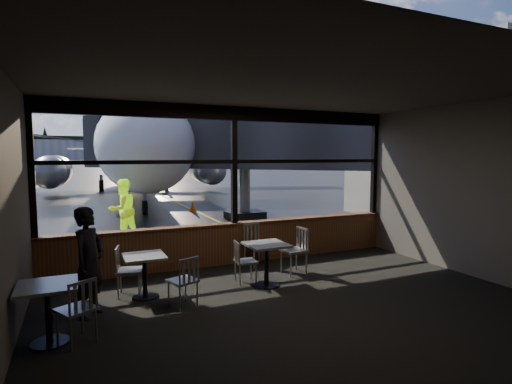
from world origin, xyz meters
TOP-DOWN VIEW (x-y plane):
  - ground_plane at (0.00, 120.00)m, footprint 520.00×520.00m
  - carpet_floor at (0.00, -3.00)m, footprint 8.00×6.00m
  - ceiling at (0.00, -3.00)m, footprint 8.00×6.00m
  - wall_left at (-4.00, -3.00)m, footprint 0.04×6.00m
  - wall_right at (4.00, -3.00)m, footprint 0.04×6.00m
  - wall_back at (0.00, -6.00)m, footprint 8.00×0.04m
  - window_sill at (0.00, 0.00)m, footprint 8.00×0.28m
  - window_header at (0.00, 0.00)m, footprint 8.00×0.18m
  - mullion_left at (-3.95, 0.00)m, footprint 0.12×0.12m
  - mullion_centre at (0.00, 0.00)m, footprint 0.12×0.12m
  - mullion_right at (3.95, 0.00)m, footprint 0.12×0.12m
  - window_transom at (0.00, 0.00)m, footprint 8.00×0.10m
  - airliner at (0.40, 19.67)m, footprint 31.13×36.18m
  - jet_bridge at (3.60, 5.50)m, footprint 8.33×10.18m
  - cafe_table_near at (-0.04, -1.74)m, footprint 0.74×0.74m
  - cafe_table_mid at (-2.20, -1.43)m, footprint 0.67×0.67m
  - cafe_table_left at (-3.60, -2.65)m, footprint 0.72×0.72m
  - chair_near_e at (0.81, -1.28)m, footprint 0.55×0.55m
  - chair_near_w at (-0.32, -1.41)m, footprint 0.49×0.49m
  - chair_near_n at (0.37, -0.40)m, footprint 0.59×0.59m
  - chair_mid_s at (-1.71, -2.11)m, footprint 0.59×0.59m
  - chair_mid_w at (-2.43, -1.23)m, footprint 0.57×0.57m
  - chair_left_s at (-3.27, -2.77)m, footprint 0.65×0.65m
  - passenger at (-3.08, -1.90)m, footprint 0.68×0.73m
  - ground_crew at (-2.02, 3.64)m, footprint 1.07×1.00m
  - cone_nose at (1.41, 8.68)m, footprint 0.31×0.31m
  - cone_wing at (-6.22, 19.53)m, footprint 0.40×0.40m
  - terminal_annex at (10.00, 2.50)m, footprint 5.00×7.00m
  - hangar_mid at (0.00, 185.00)m, footprint 38.00×15.00m
  - hangar_right at (60.00, 178.00)m, footprint 50.00×20.00m
  - fuel_tank_a at (-30.00, 182.00)m, footprint 8.00×8.00m
  - fuel_tank_b at (-20.00, 182.00)m, footprint 8.00×8.00m
  - fuel_tank_c at (-10.00, 182.00)m, footprint 8.00×8.00m
  - treeline at (0.00, 210.00)m, footprint 360.00×3.00m

SIDE VIEW (x-z plane):
  - ground_plane at x=0.00m, z-range 0.00..0.00m
  - carpet_floor at x=0.00m, z-range 0.01..0.01m
  - cone_nose at x=1.41m, z-range 0.00..0.43m
  - cone_wing at x=-6.22m, z-range 0.00..0.56m
  - cafe_table_mid at x=-2.20m, z-range 0.00..0.74m
  - cafe_table_left at x=-3.60m, z-range 0.00..0.79m
  - cafe_table_near at x=-0.04m, z-range 0.00..0.81m
  - chair_near_w at x=-0.32m, z-range 0.00..0.82m
  - chair_mid_s at x=-1.71m, z-range 0.00..0.85m
  - chair_mid_w at x=-2.43m, z-range 0.00..0.88m
  - chair_left_s at x=-3.27m, z-range 0.00..0.88m
  - window_sill at x=0.00m, z-range 0.00..0.90m
  - chair_near_n at x=0.37m, z-range 0.00..0.95m
  - chair_near_e at x=0.81m, z-range 0.00..0.96m
  - passenger at x=-3.08m, z-range 0.00..1.68m
  - ground_crew at x=-2.02m, z-range 0.00..1.76m
  - wall_left at x=-4.00m, z-range 0.00..3.50m
  - wall_right at x=4.00m, z-range 0.00..3.50m
  - wall_back at x=0.00m, z-range 0.00..3.50m
  - mullion_left at x=-3.95m, z-range 0.90..3.50m
  - mullion_centre at x=0.00m, z-range 0.90..3.50m
  - mullion_right at x=3.95m, z-range 0.90..3.50m
  - jet_bridge at x=3.60m, z-range 0.00..4.44m
  - window_transom at x=0.00m, z-range 2.26..2.34m
  - terminal_annex at x=10.00m, z-range 0.00..6.00m
  - fuel_tank_a at x=-30.00m, z-range 0.00..6.00m
  - fuel_tank_b at x=-20.00m, z-range 0.00..6.00m
  - fuel_tank_c at x=-10.00m, z-range 0.00..6.00m
  - window_header at x=0.00m, z-range 3.20..3.50m
  - ceiling at x=0.00m, z-range 3.48..3.52m
  - hangar_mid at x=0.00m, z-range 0.00..10.00m
  - airliner at x=0.40m, z-range 0.00..10.29m
  - hangar_right at x=60.00m, z-range 0.00..12.00m
  - treeline at x=0.00m, z-range 0.00..12.00m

